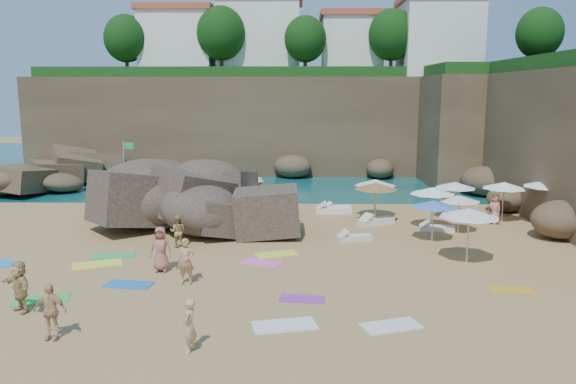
{
  "coord_description": "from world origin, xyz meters",
  "views": [
    {
      "loc": [
        2.55,
        -24.08,
        6.9
      ],
      "look_at": [
        2.0,
        3.0,
        2.0
      ],
      "focal_mm": 35.0,
      "sensor_mm": 36.0,
      "label": 1
    }
  ],
  "objects_px": {
    "parasol_1": "(271,188)",
    "person_stand_6": "(189,326)",
    "lounger_0": "(376,221)",
    "person_stand_4": "(495,209)",
    "person_stand_2": "(258,193)",
    "person_stand_1": "(178,231)",
    "flag_pole": "(126,162)",
    "person_stand_3": "(294,210)",
    "parasol_2": "(455,185)",
    "person_stand_5": "(210,192)",
    "parasol_0": "(375,182)",
    "rock_outcrop": "(211,229)"
  },
  "relations": [
    {
      "from": "person_stand_4",
      "to": "person_stand_6",
      "type": "height_order",
      "value": "person_stand_4"
    },
    {
      "from": "parasol_0",
      "to": "person_stand_5",
      "type": "relative_size",
      "value": 1.56
    },
    {
      "from": "parasol_2",
      "to": "person_stand_4",
      "type": "bearing_deg",
      "value": -25.22
    },
    {
      "from": "parasol_1",
      "to": "person_stand_3",
      "type": "relative_size",
      "value": 1.31
    },
    {
      "from": "person_stand_1",
      "to": "flag_pole",
      "type": "bearing_deg",
      "value": -63.07
    },
    {
      "from": "person_stand_5",
      "to": "flag_pole",
      "type": "bearing_deg",
      "value": 144.88
    },
    {
      "from": "lounger_0",
      "to": "person_stand_4",
      "type": "relative_size",
      "value": 1.22
    },
    {
      "from": "parasol_2",
      "to": "person_stand_5",
      "type": "distance_m",
      "value": 14.54
    },
    {
      "from": "rock_outcrop",
      "to": "person_stand_5",
      "type": "height_order",
      "value": "rock_outcrop"
    },
    {
      "from": "person_stand_1",
      "to": "parasol_1",
      "type": "bearing_deg",
      "value": -126.16
    },
    {
      "from": "parasol_0",
      "to": "person_stand_4",
      "type": "bearing_deg",
      "value": -11.52
    },
    {
      "from": "parasol_0",
      "to": "person_stand_2",
      "type": "relative_size",
      "value": 1.2
    },
    {
      "from": "lounger_0",
      "to": "person_stand_6",
      "type": "height_order",
      "value": "person_stand_6"
    },
    {
      "from": "parasol_0",
      "to": "person_stand_6",
      "type": "relative_size",
      "value": 1.55
    },
    {
      "from": "parasol_1",
      "to": "person_stand_6",
      "type": "height_order",
      "value": "parasol_1"
    },
    {
      "from": "lounger_0",
      "to": "person_stand_5",
      "type": "distance_m",
      "value": 10.95
    },
    {
      "from": "person_stand_3",
      "to": "person_stand_5",
      "type": "bearing_deg",
      "value": 38.07
    },
    {
      "from": "rock_outcrop",
      "to": "parasol_2",
      "type": "height_order",
      "value": "parasol_2"
    },
    {
      "from": "rock_outcrop",
      "to": "flag_pole",
      "type": "height_order",
      "value": "flag_pole"
    },
    {
      "from": "lounger_0",
      "to": "person_stand_3",
      "type": "relative_size",
      "value": 1.24
    },
    {
      "from": "lounger_0",
      "to": "person_stand_1",
      "type": "relative_size",
      "value": 1.34
    },
    {
      "from": "lounger_0",
      "to": "person_stand_2",
      "type": "xyz_separation_m",
      "value": [
        -6.46,
        3.68,
        0.8
      ]
    },
    {
      "from": "parasol_0",
      "to": "person_stand_3",
      "type": "height_order",
      "value": "parasol_0"
    },
    {
      "from": "lounger_0",
      "to": "person_stand_4",
      "type": "distance_m",
      "value": 6.24
    },
    {
      "from": "person_stand_1",
      "to": "lounger_0",
      "type": "bearing_deg",
      "value": -153.36
    },
    {
      "from": "flag_pole",
      "to": "person_stand_6",
      "type": "bearing_deg",
      "value": -69.21
    },
    {
      "from": "parasol_2",
      "to": "person_stand_4",
      "type": "height_order",
      "value": "parasol_2"
    },
    {
      "from": "flag_pole",
      "to": "parasol_2",
      "type": "relative_size",
      "value": 1.67
    },
    {
      "from": "rock_outcrop",
      "to": "person_stand_3",
      "type": "distance_m",
      "value": 4.37
    },
    {
      "from": "person_stand_4",
      "to": "person_stand_6",
      "type": "relative_size",
      "value": 1.1
    },
    {
      "from": "person_stand_1",
      "to": "person_stand_6",
      "type": "bearing_deg",
      "value": 104.45
    },
    {
      "from": "parasol_2",
      "to": "lounger_0",
      "type": "bearing_deg",
      "value": -165.52
    },
    {
      "from": "rock_outcrop",
      "to": "parasol_1",
      "type": "relative_size",
      "value": 3.95
    },
    {
      "from": "flag_pole",
      "to": "parasol_2",
      "type": "distance_m",
      "value": 20.68
    },
    {
      "from": "lounger_0",
      "to": "person_stand_1",
      "type": "xyz_separation_m",
      "value": [
        -9.45,
        -4.6,
        0.58
      ]
    },
    {
      "from": "parasol_0",
      "to": "person_stand_2",
      "type": "bearing_deg",
      "value": 161.31
    },
    {
      "from": "lounger_0",
      "to": "person_stand_5",
      "type": "bearing_deg",
      "value": 119.0
    },
    {
      "from": "parasol_2",
      "to": "person_stand_2",
      "type": "xyz_separation_m",
      "value": [
        -10.77,
        2.57,
        -0.96
      ]
    },
    {
      "from": "person_stand_2",
      "to": "person_stand_3",
      "type": "relative_size",
      "value": 1.2
    },
    {
      "from": "person_stand_4",
      "to": "person_stand_6",
      "type": "xyz_separation_m",
      "value": [
        -13.17,
        -14.95,
        -0.07
      ]
    },
    {
      "from": "parasol_2",
      "to": "person_stand_2",
      "type": "height_order",
      "value": "parasol_2"
    },
    {
      "from": "person_stand_6",
      "to": "flag_pole",
      "type": "bearing_deg",
      "value": -149.29
    },
    {
      "from": "lounger_0",
      "to": "person_stand_5",
      "type": "xyz_separation_m",
      "value": [
        -9.56,
        5.32,
        0.58
      ]
    },
    {
      "from": "person_stand_1",
      "to": "person_stand_6",
      "type": "xyz_separation_m",
      "value": [
        2.48,
        -10.12,
        -0.0
      ]
    },
    {
      "from": "person_stand_3",
      "to": "flag_pole",
      "type": "bearing_deg",
      "value": 50.14
    },
    {
      "from": "lounger_0",
      "to": "parasol_1",
      "type": "bearing_deg",
      "value": 142.04
    },
    {
      "from": "person_stand_1",
      "to": "person_stand_5",
      "type": "bearing_deg",
      "value": -88.67
    },
    {
      "from": "parasol_1",
      "to": "person_stand_2",
      "type": "height_order",
      "value": "parasol_1"
    },
    {
      "from": "person_stand_6",
      "to": "rock_outcrop",
      "type": "bearing_deg",
      "value": -163.51
    },
    {
      "from": "flag_pole",
      "to": "lounger_0",
      "type": "distance_m",
      "value": 17.22
    }
  ]
}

